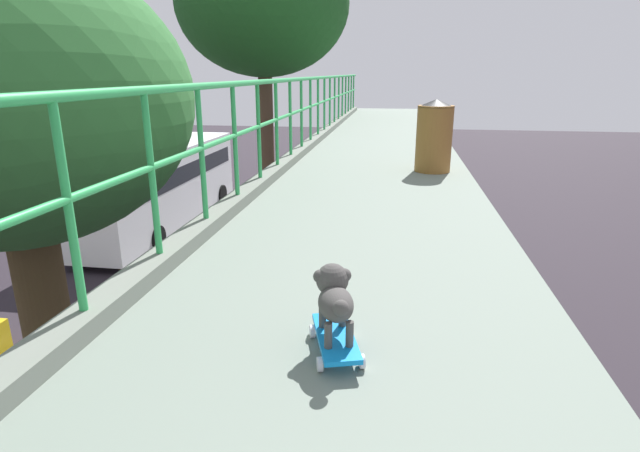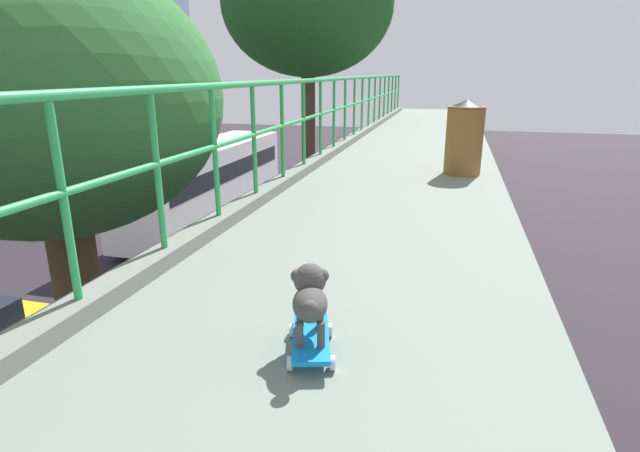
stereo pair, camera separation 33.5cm
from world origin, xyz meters
TOP-DOWN VIEW (x-y plane):
  - city_bus at (-8.38, 19.60)m, footprint 2.62×11.02m
  - roadside_tree_mid at (-2.93, 5.46)m, footprint 3.98×3.98m
  - roadside_tree_far at (-2.52, 14.86)m, footprint 4.75×4.75m
  - toy_skateboard at (1.05, 2.52)m, footprint 0.30×0.48m
  - small_dog at (1.04, 2.55)m, footprint 0.23×0.38m
  - litter_bin at (1.76, 7.20)m, footprint 0.48×0.48m

SIDE VIEW (x-z plane):
  - city_bus at x=-8.38m, z-range 0.22..3.54m
  - toy_skateboard at x=1.05m, z-range 5.03..5.12m
  - small_dog at x=1.04m, z-range 5.12..5.44m
  - litter_bin at x=1.76m, z-range 5.01..5.95m
  - roadside_tree_mid at x=-2.93m, z-range 2.07..9.66m
  - roadside_tree_far at x=-2.52m, z-range 3.00..13.02m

